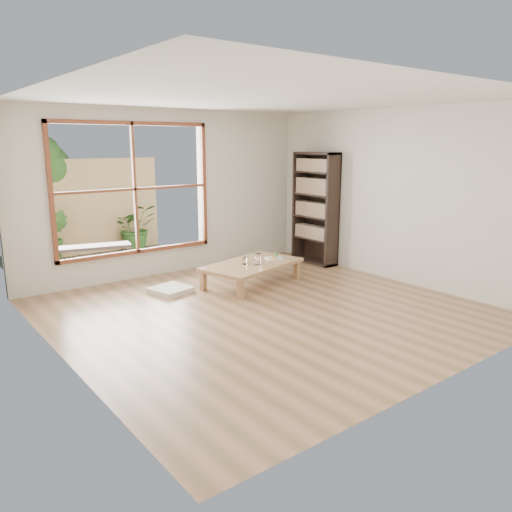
# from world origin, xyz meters

# --- Properties ---
(ground) EXTENTS (5.00, 5.00, 0.00)m
(ground) POSITION_xyz_m (0.00, 0.00, 0.00)
(ground) COLOR #AC7A56
(ground) RESTS_ON ground
(low_table) EXTENTS (1.68, 1.19, 0.33)m
(low_table) POSITION_xyz_m (0.59, 1.03, 0.29)
(low_table) COLOR #A4824F
(low_table) RESTS_ON ground
(floor_cushion) EXTENTS (0.59, 0.59, 0.07)m
(floor_cushion) POSITION_xyz_m (-0.58, 1.42, 0.04)
(floor_cushion) COLOR white
(floor_cushion) RESTS_ON ground
(bookshelf) EXTENTS (0.31, 0.87, 1.93)m
(bookshelf) POSITION_xyz_m (2.33, 1.48, 0.97)
(bookshelf) COLOR black
(bookshelf) RESTS_ON ground
(glass_tall) EXTENTS (0.09, 0.09, 0.16)m
(glass_tall) POSITION_xyz_m (0.62, 0.92, 0.41)
(glass_tall) COLOR silver
(glass_tall) RESTS_ON low_table
(glass_mid) EXTENTS (0.06, 0.06, 0.09)m
(glass_mid) POSITION_xyz_m (0.71, 1.08, 0.38)
(glass_mid) COLOR silver
(glass_mid) RESTS_ON low_table
(glass_short) EXTENTS (0.07, 0.07, 0.09)m
(glass_short) POSITION_xyz_m (0.50, 1.09, 0.38)
(glass_short) COLOR silver
(glass_short) RESTS_ON low_table
(glass_small) EXTENTS (0.06, 0.06, 0.08)m
(glass_small) POSITION_xyz_m (0.44, 1.03, 0.37)
(glass_small) COLOR silver
(glass_small) RESTS_ON low_table
(food_tray) EXTENTS (0.32, 0.28, 0.08)m
(food_tray) POSITION_xyz_m (1.04, 1.05, 0.35)
(food_tray) COLOR white
(food_tray) RESTS_ON low_table
(deck) EXTENTS (2.80, 2.00, 0.05)m
(deck) POSITION_xyz_m (-0.60, 3.56, 0.00)
(deck) COLOR #352C26
(deck) RESTS_ON ground
(garden_bench) EXTENTS (1.30, 0.66, 0.40)m
(garden_bench) POSITION_xyz_m (-0.99, 3.35, 0.36)
(garden_bench) COLOR black
(garden_bench) RESTS_ON deck
(bamboo_fence) EXTENTS (2.80, 0.06, 1.80)m
(bamboo_fence) POSITION_xyz_m (-0.60, 4.56, 0.90)
(bamboo_fence) COLOR tan
(bamboo_fence) RESTS_ON ground
(shrub_right) EXTENTS (0.88, 0.78, 0.90)m
(shrub_right) POSITION_xyz_m (0.24, 4.34, 0.47)
(shrub_right) COLOR #326023
(shrub_right) RESTS_ON deck
(shrub_left) EXTENTS (0.64, 0.58, 0.95)m
(shrub_left) POSITION_xyz_m (-1.38, 4.14, 0.50)
(shrub_left) COLOR #326023
(shrub_left) RESTS_ON deck
(garden_tree) EXTENTS (1.04, 0.85, 2.22)m
(garden_tree) POSITION_xyz_m (-1.28, 4.86, 1.63)
(garden_tree) COLOR #4C3D2D
(garden_tree) RESTS_ON ground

